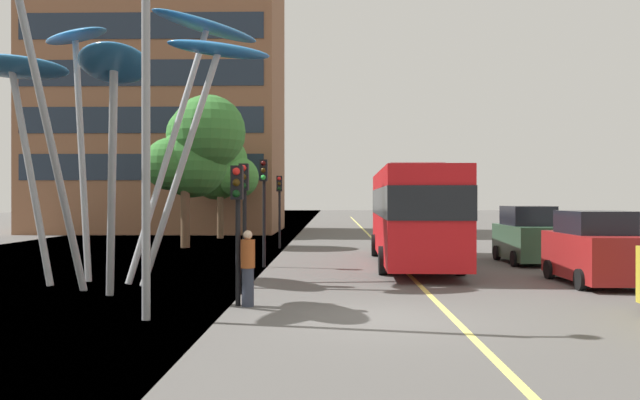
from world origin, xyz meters
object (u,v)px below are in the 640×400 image
Objects in this scene: traffic_light_kerb_far at (244,197)px; traffic_light_opposite at (279,196)px; pedestrian at (248,268)px; traffic_light_kerb_near at (237,204)px; car_parked_far at (528,236)px; traffic_light_island_mid at (264,190)px; red_bus at (412,210)px; car_parked_mid at (594,250)px; street_lamp at (160,63)px; leaf_sculpture at (106,56)px.

traffic_light_opposite is (-0.07, 13.07, 0.08)m from traffic_light_kerb_far.
traffic_light_opposite is at bearing 92.38° from pedestrian.
traffic_light_kerb_near reaches higher than car_parked_far.
pedestrian is at bearing -86.27° from traffic_light_island_mid.
traffic_light_kerb_far is 0.90× the size of traffic_light_island_mid.
red_bus reaches higher than traffic_light_kerb_far.
red_bus is 7.14m from car_parked_mid.
street_lamp is at bearing -100.17° from traffic_light_kerb_far.
car_parked_far is (10.24, 1.66, -1.83)m from traffic_light_island_mid.
red_bus is 1.35× the size of street_lamp.
red_bus is 12.23m from leaf_sculpture.
car_parked_far is (9.95, 9.88, -1.37)m from traffic_light_kerb_near.
traffic_light_island_mid is 11.33m from car_parked_mid.
traffic_light_opposite is 0.43× the size of street_lamp.
street_lamp is (-1.08, -9.89, 2.52)m from traffic_light_island_mid.
traffic_light_kerb_near is at bearing -84.20° from traffic_light_kerb_far.
traffic_light_opposite is 0.94× the size of car_parked_mid.
traffic_light_kerb_far is at bearing -89.71° from traffic_light_opposite.
car_parked_mid is at bearing 21.37° from traffic_light_kerb_near.
traffic_light_opposite reaches higher than pedestrian.
leaf_sculpture is 5.32× the size of pedestrian.
street_lamp is at bearing -92.83° from traffic_light_opposite.
leaf_sculpture is 6.91m from traffic_light_kerb_near.
traffic_light_kerb_far is 0.42× the size of street_lamp.
car_parked_mid is at bearing 2.65° from leaf_sculpture.
traffic_light_kerb_far reaches higher than car_parked_mid.
red_bus is 2.94× the size of car_parked_mid.
car_parked_far is at bearing 30.44° from traffic_light_kerb_far.
traffic_light_island_mid is (-5.61, -0.97, 0.79)m from red_bus.
traffic_light_kerb_far is (3.95, 0.55, -4.09)m from leaf_sculpture.
car_parked_far is at bearing 44.79° from traffic_light_kerb_near.
traffic_light_kerb_near reaches higher than pedestrian.
car_parked_mid is (10.32, -4.30, -1.85)m from traffic_light_island_mid.
car_parked_far is at bearing 90.73° from car_parked_mid.
traffic_light_island_mid is 8.65m from traffic_light_opposite.
traffic_light_opposite is 16.98m from pedestrian.
leaf_sculpture is 2.39× the size of car_parked_far.
traffic_light_island_mid is 1.00× the size of car_parked_far.
car_parked_far is 0.46× the size of street_lamp.
red_bus is at bearing -53.09° from traffic_light_opposite.
traffic_light_kerb_far is (-5.70, -5.38, 0.51)m from red_bus.
leaf_sculpture reaches higher than traffic_light_kerb_far.
leaf_sculpture reaches higher than traffic_light_island_mid.
street_lamp is at bearing -134.10° from pedestrian.
traffic_light_island_mid is 10.54m from car_parked_far.
traffic_light_island_mid is 8.47m from pedestrian.
leaf_sculpture reaches higher than car_parked_mid.
traffic_light_kerb_far is at bearing 95.80° from traffic_light_kerb_near.
car_parked_far is at bearing 8.51° from red_bus.
street_lamp is (-1.37, -1.67, 2.98)m from traffic_light_kerb_near.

